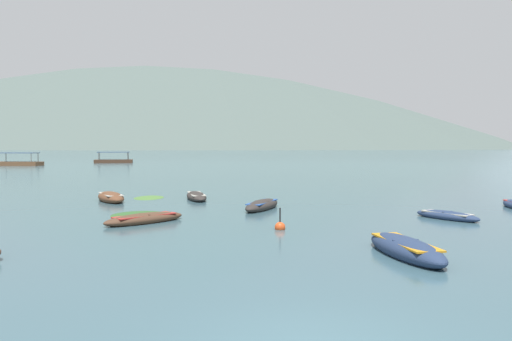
{
  "coord_description": "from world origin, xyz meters",
  "views": [
    {
      "loc": [
        -1.0,
        -7.48,
        3.19
      ],
      "look_at": [
        -0.45,
        41.27,
        0.92
      ],
      "focal_mm": 34.13,
      "sensor_mm": 36.0,
      "label": 1
    }
  ],
  "objects_px": {
    "rowboat_2": "(111,197)",
    "rowboat_5": "(196,196)",
    "rowboat_7": "(447,216)",
    "rowboat_0": "(405,249)",
    "rowboat_3": "(145,219)",
    "rowboat_9": "(262,205)",
    "mooring_buoy": "(280,227)",
    "ferry_1": "(114,161)",
    "ferry_0": "(18,163)"
  },
  "relations": [
    {
      "from": "rowboat_5",
      "to": "rowboat_9",
      "type": "bearing_deg",
      "value": -50.88
    },
    {
      "from": "rowboat_2",
      "to": "ferry_1",
      "type": "height_order",
      "value": "ferry_1"
    },
    {
      "from": "ferry_0",
      "to": "ferry_1",
      "type": "bearing_deg",
      "value": 50.9
    },
    {
      "from": "rowboat_2",
      "to": "ferry_1",
      "type": "relative_size",
      "value": 0.49
    },
    {
      "from": "rowboat_5",
      "to": "ferry_0",
      "type": "distance_m",
      "value": 69.0
    },
    {
      "from": "rowboat_2",
      "to": "mooring_buoy",
      "type": "xyz_separation_m",
      "value": [
        9.55,
        -10.26,
        -0.12
      ]
    },
    {
      "from": "rowboat_7",
      "to": "mooring_buoy",
      "type": "xyz_separation_m",
      "value": [
        -7.68,
        -2.74,
        -0.05
      ]
    },
    {
      "from": "rowboat_7",
      "to": "mooring_buoy",
      "type": "bearing_deg",
      "value": -160.38
    },
    {
      "from": "rowboat_3",
      "to": "rowboat_5",
      "type": "height_order",
      "value": "rowboat_5"
    },
    {
      "from": "ferry_0",
      "to": "mooring_buoy",
      "type": "bearing_deg",
      "value": -58.08
    },
    {
      "from": "rowboat_3",
      "to": "ferry_0",
      "type": "xyz_separation_m",
      "value": [
        -37.13,
        66.91,
        0.28
      ]
    },
    {
      "from": "rowboat_3",
      "to": "ferry_0",
      "type": "distance_m",
      "value": 76.52
    },
    {
      "from": "mooring_buoy",
      "to": "ferry_0",
      "type": "bearing_deg",
      "value": 121.92
    },
    {
      "from": "rowboat_5",
      "to": "mooring_buoy",
      "type": "distance_m",
      "value": 12.16
    },
    {
      "from": "rowboat_2",
      "to": "ferry_0",
      "type": "xyz_separation_m",
      "value": [
        -33.26,
        58.44,
        0.23
      ]
    },
    {
      "from": "rowboat_9",
      "to": "ferry_0",
      "type": "distance_m",
      "value": 75.29
    },
    {
      "from": "rowboat_2",
      "to": "rowboat_3",
      "type": "distance_m",
      "value": 9.31
    },
    {
      "from": "rowboat_2",
      "to": "ferry_1",
      "type": "distance_m",
      "value": 76.83
    },
    {
      "from": "rowboat_5",
      "to": "rowboat_7",
      "type": "bearing_deg",
      "value": -35.0
    },
    {
      "from": "rowboat_3",
      "to": "ferry_1",
      "type": "bearing_deg",
      "value": 106.52
    },
    {
      "from": "ferry_1",
      "to": "rowboat_3",
      "type": "bearing_deg",
      "value": -73.48
    },
    {
      "from": "rowboat_0",
      "to": "rowboat_7",
      "type": "distance_m",
      "value": 8.55
    },
    {
      "from": "rowboat_2",
      "to": "rowboat_5",
      "type": "bearing_deg",
      "value": 11.57
    },
    {
      "from": "rowboat_9",
      "to": "rowboat_3",
      "type": "bearing_deg",
      "value": -138.12
    },
    {
      "from": "mooring_buoy",
      "to": "rowboat_2",
      "type": "bearing_deg",
      "value": 132.94
    },
    {
      "from": "rowboat_0",
      "to": "mooring_buoy",
      "type": "xyz_separation_m",
      "value": [
        -3.43,
        4.68,
        -0.11
      ]
    },
    {
      "from": "rowboat_0",
      "to": "rowboat_5",
      "type": "xyz_separation_m",
      "value": [
        -7.96,
        15.96,
        -0.03
      ]
    },
    {
      "from": "rowboat_2",
      "to": "rowboat_7",
      "type": "relative_size",
      "value": 1.29
    },
    {
      "from": "rowboat_5",
      "to": "ferry_0",
      "type": "height_order",
      "value": "ferry_0"
    },
    {
      "from": "rowboat_2",
      "to": "mooring_buoy",
      "type": "relative_size",
      "value": 4.17
    },
    {
      "from": "rowboat_0",
      "to": "rowboat_2",
      "type": "height_order",
      "value": "rowboat_2"
    },
    {
      "from": "rowboat_0",
      "to": "ferry_1",
      "type": "relative_size",
      "value": 0.51
    },
    {
      "from": "rowboat_7",
      "to": "rowboat_5",
      "type": "bearing_deg",
      "value": 145.0
    },
    {
      "from": "rowboat_5",
      "to": "rowboat_9",
      "type": "distance_m",
      "value": 6.31
    },
    {
      "from": "rowboat_5",
      "to": "ferry_0",
      "type": "relative_size",
      "value": 0.54
    },
    {
      "from": "rowboat_2",
      "to": "rowboat_3",
      "type": "bearing_deg",
      "value": -65.43
    },
    {
      "from": "rowboat_0",
      "to": "rowboat_9",
      "type": "bearing_deg",
      "value": 109.76
    },
    {
      "from": "rowboat_0",
      "to": "ferry_1",
      "type": "height_order",
      "value": "ferry_1"
    },
    {
      "from": "ferry_0",
      "to": "rowboat_3",
      "type": "bearing_deg",
      "value": -60.97
    },
    {
      "from": "rowboat_5",
      "to": "rowboat_9",
      "type": "relative_size",
      "value": 1.05
    },
    {
      "from": "ferry_0",
      "to": "ferry_1",
      "type": "distance_m",
      "value": 20.07
    },
    {
      "from": "ferry_0",
      "to": "ferry_1",
      "type": "height_order",
      "value": "same"
    },
    {
      "from": "ferry_1",
      "to": "mooring_buoy",
      "type": "bearing_deg",
      "value": -70.32
    },
    {
      "from": "rowboat_0",
      "to": "rowboat_3",
      "type": "distance_m",
      "value": 11.17
    },
    {
      "from": "rowboat_5",
      "to": "rowboat_9",
      "type": "height_order",
      "value": "rowboat_9"
    },
    {
      "from": "rowboat_0",
      "to": "rowboat_9",
      "type": "height_order",
      "value": "rowboat_0"
    },
    {
      "from": "rowboat_0",
      "to": "ferry_0",
      "type": "bearing_deg",
      "value": 122.21
    },
    {
      "from": "rowboat_5",
      "to": "mooring_buoy",
      "type": "bearing_deg",
      "value": -68.13
    },
    {
      "from": "rowboat_5",
      "to": "rowboat_3",
      "type": "bearing_deg",
      "value": -96.87
    },
    {
      "from": "rowboat_3",
      "to": "rowboat_9",
      "type": "height_order",
      "value": "rowboat_9"
    }
  ]
}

